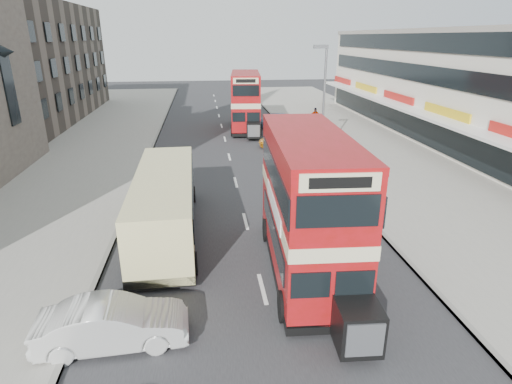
{
  "coord_description": "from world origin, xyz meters",
  "views": [
    {
      "loc": [
        -1.89,
        -10.95,
        8.62
      ],
      "look_at": [
        0.19,
        5.39,
        2.51
      ],
      "focal_mm": 29.44,
      "sensor_mm": 36.0,
      "label": 1
    }
  ],
  "objects_px": {
    "car_right_b": "(286,140)",
    "car_right_c": "(274,120)",
    "coach": "(165,202)",
    "car_left_front": "(113,324)",
    "bus_second": "(246,101)",
    "pedestrian_far": "(315,117)",
    "car_right_a": "(304,155)",
    "pedestrian_near": "(363,166)",
    "street_lamp": "(323,95)",
    "cyclist": "(283,139)",
    "bus_main": "(308,205)"
  },
  "relations": [
    {
      "from": "bus_second",
      "to": "pedestrian_far",
      "type": "xyz_separation_m",
      "value": [
        6.95,
        -0.04,
        -1.69
      ]
    },
    {
      "from": "pedestrian_near",
      "to": "cyclist",
      "type": "xyz_separation_m",
      "value": [
        -3.25,
        9.57,
        -0.37
      ]
    },
    {
      "from": "car_right_b",
      "to": "pedestrian_near",
      "type": "distance_m",
      "value": 9.65
    },
    {
      "from": "pedestrian_near",
      "to": "bus_second",
      "type": "bearing_deg",
      "value": -90.64
    },
    {
      "from": "coach",
      "to": "car_right_b",
      "type": "distance_m",
      "value": 17.51
    },
    {
      "from": "bus_main",
      "to": "car_right_c",
      "type": "xyz_separation_m",
      "value": [
        3.43,
        27.51,
        -2.01
      ]
    },
    {
      "from": "car_left_front",
      "to": "bus_main",
      "type": "bearing_deg",
      "value": -65.71
    },
    {
      "from": "pedestrian_near",
      "to": "car_right_c",
      "type": "bearing_deg",
      "value": -100.56
    },
    {
      "from": "pedestrian_far",
      "to": "cyclist",
      "type": "distance_m",
      "value": 8.36
    },
    {
      "from": "bus_second",
      "to": "pedestrian_near",
      "type": "relative_size",
      "value": 5.73
    },
    {
      "from": "pedestrian_far",
      "to": "cyclist",
      "type": "bearing_deg",
      "value": -108.79
    },
    {
      "from": "car_right_a",
      "to": "pedestrian_near",
      "type": "distance_m",
      "value": 4.83
    },
    {
      "from": "coach",
      "to": "pedestrian_far",
      "type": "height_order",
      "value": "coach"
    },
    {
      "from": "coach",
      "to": "bus_main",
      "type": "bearing_deg",
      "value": -37.2
    },
    {
      "from": "bus_second",
      "to": "car_right_a",
      "type": "bearing_deg",
      "value": 107.89
    },
    {
      "from": "bus_second",
      "to": "bus_main",
      "type": "bearing_deg",
      "value": 94.41
    },
    {
      "from": "bus_second",
      "to": "car_right_c",
      "type": "relative_size",
      "value": 2.21
    },
    {
      "from": "street_lamp",
      "to": "bus_second",
      "type": "relative_size",
      "value": 0.83
    },
    {
      "from": "bus_second",
      "to": "coach",
      "type": "bearing_deg",
      "value": 80.49
    },
    {
      "from": "coach",
      "to": "car_left_front",
      "type": "height_order",
      "value": "coach"
    },
    {
      "from": "car_left_front",
      "to": "car_right_b",
      "type": "xyz_separation_m",
      "value": [
        9.6,
        22.72,
        -0.1
      ]
    },
    {
      "from": "street_lamp",
      "to": "bus_main",
      "type": "height_order",
      "value": "street_lamp"
    },
    {
      "from": "car_right_c",
      "to": "car_left_front",
      "type": "bearing_deg",
      "value": -10.88
    },
    {
      "from": "bus_second",
      "to": "cyclist",
      "type": "height_order",
      "value": "bus_second"
    },
    {
      "from": "coach",
      "to": "car_left_front",
      "type": "relative_size",
      "value": 2.31
    },
    {
      "from": "car_right_a",
      "to": "car_left_front",
      "type": "bearing_deg",
      "value": -22.39
    },
    {
      "from": "cyclist",
      "to": "car_right_c",
      "type": "bearing_deg",
      "value": 81.13
    },
    {
      "from": "car_right_b",
      "to": "pedestrian_near",
      "type": "height_order",
      "value": "pedestrian_near"
    },
    {
      "from": "street_lamp",
      "to": "cyclist",
      "type": "relative_size",
      "value": 4.26
    },
    {
      "from": "pedestrian_near",
      "to": "pedestrian_far",
      "type": "distance_m",
      "value": 16.62
    },
    {
      "from": "car_right_c",
      "to": "cyclist",
      "type": "distance_m",
      "value": 7.76
    },
    {
      "from": "pedestrian_far",
      "to": "car_right_b",
      "type": "bearing_deg",
      "value": -106.51
    },
    {
      "from": "cyclist",
      "to": "car_right_b",
      "type": "bearing_deg",
      "value": -80.87
    },
    {
      "from": "pedestrian_near",
      "to": "car_right_b",
      "type": "bearing_deg",
      "value": -90.4
    },
    {
      "from": "car_right_a",
      "to": "car_right_b",
      "type": "xyz_separation_m",
      "value": [
        -0.3,
        5.22,
        -0.11
      ]
    },
    {
      "from": "car_left_front",
      "to": "car_right_b",
      "type": "distance_m",
      "value": 24.67
    },
    {
      "from": "coach",
      "to": "car_right_a",
      "type": "relative_size",
      "value": 2.0
    },
    {
      "from": "car_right_b",
      "to": "car_right_c",
      "type": "xyz_separation_m",
      "value": [
        0.45,
        8.2,
        0.13
      ]
    },
    {
      "from": "street_lamp",
      "to": "car_left_front",
      "type": "relative_size",
      "value": 1.87
    },
    {
      "from": "pedestrian_far",
      "to": "cyclist",
      "type": "xyz_separation_m",
      "value": [
        -4.55,
        -7.0,
        -0.45
      ]
    },
    {
      "from": "bus_second",
      "to": "pedestrian_far",
      "type": "distance_m",
      "value": 7.15
    },
    {
      "from": "car_right_a",
      "to": "pedestrian_near",
      "type": "height_order",
      "value": "pedestrian_near"
    },
    {
      "from": "bus_second",
      "to": "coach",
      "type": "xyz_separation_m",
      "value": [
        -6.07,
        -22.74,
        -1.2
      ]
    },
    {
      "from": "street_lamp",
      "to": "car_left_front",
      "type": "bearing_deg",
      "value": -121.65
    },
    {
      "from": "car_right_b",
      "to": "car_left_front",
      "type": "bearing_deg",
      "value": -15.98
    },
    {
      "from": "bus_main",
      "to": "car_right_a",
      "type": "bearing_deg",
      "value": -99.95
    },
    {
      "from": "bus_second",
      "to": "car_left_front",
      "type": "relative_size",
      "value": 2.24
    },
    {
      "from": "street_lamp",
      "to": "car_right_a",
      "type": "height_order",
      "value": "street_lamp"
    },
    {
      "from": "street_lamp",
      "to": "car_right_a",
      "type": "relative_size",
      "value": 1.62
    },
    {
      "from": "bus_second",
      "to": "car_right_c",
      "type": "height_order",
      "value": "bus_second"
    }
  ]
}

